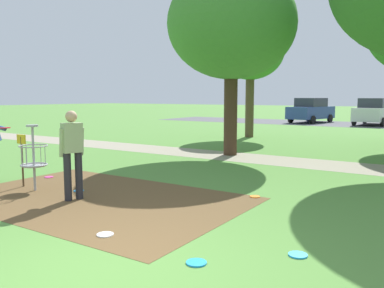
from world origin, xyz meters
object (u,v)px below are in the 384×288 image
at_px(frisbee_far_left, 298,255).
at_px(tree_mid_right, 250,52).
at_px(frisbee_mid_grass, 105,235).
at_px(frisbee_scattered_b, 196,263).
at_px(tree_far_left, 232,25).
at_px(player_foreground_watching, 72,150).
at_px(parked_car_leftmost, 311,110).
at_px(frisbee_near_basket, 49,177).
at_px(frisbee_far_right, 255,197).
at_px(disc_golf_basket, 32,155).
at_px(frisbee_scattered_a, 79,191).
at_px(parked_car_center_left, 374,112).

height_order(frisbee_far_left, tree_mid_right, tree_mid_right).
relative_size(frisbee_mid_grass, frisbee_far_left, 1.02).
distance_m(frisbee_scattered_b, tree_far_left, 10.04).
xyz_separation_m(player_foreground_watching, parked_car_leftmost, (-3.25, 25.35, -0.05)).
xyz_separation_m(frisbee_near_basket, frisbee_scattered_b, (5.79, -2.34, 0.00)).
bearing_deg(frisbee_scattered_b, frisbee_far_left, 43.92).
bearing_deg(frisbee_scattered_b, tree_far_left, 115.46).
height_order(player_foreground_watching, tree_far_left, tree_far_left).
distance_m(frisbee_far_right, frisbee_scattered_b, 3.41).
relative_size(frisbee_near_basket, frisbee_mid_grass, 0.88).
xyz_separation_m(frisbee_far_left, tree_mid_right, (-6.90, 13.15, 4.06)).
bearing_deg(frisbee_far_left, frisbee_near_basket, 167.91).
bearing_deg(disc_golf_basket, frisbee_mid_grass, -19.79).
height_order(tree_far_left, parked_car_leftmost, tree_far_left).
bearing_deg(tree_mid_right, frisbee_mid_grass, -72.67).
height_order(frisbee_scattered_a, tree_far_left, tree_far_left).
distance_m(player_foreground_watching, parked_car_leftmost, 25.56).
bearing_deg(tree_far_left, frisbee_far_right, -57.20).
bearing_deg(frisbee_near_basket, tree_mid_right, 90.89).
xyz_separation_m(parked_car_leftmost, parked_car_center_left, (4.42, -0.21, 0.00)).
height_order(frisbee_mid_grass, frisbee_scattered_b, same).
relative_size(frisbee_near_basket, parked_car_center_left, 0.05).
height_order(frisbee_near_basket, tree_mid_right, tree_mid_right).
height_order(disc_golf_basket, tree_far_left, tree_far_left).
xyz_separation_m(frisbee_far_left, frisbee_far_right, (-1.69, 2.43, 0.00)).
relative_size(frisbee_mid_grass, parked_car_leftmost, 0.05).
height_order(frisbee_scattered_b, tree_mid_right, tree_mid_right).
relative_size(frisbee_near_basket, parked_car_leftmost, 0.05).
bearing_deg(frisbee_near_basket, frisbee_mid_grass, -28.10).
relative_size(frisbee_far_right, tree_far_left, 0.03).
distance_m(frisbee_scattered_a, frisbee_scattered_b, 4.42).
xyz_separation_m(frisbee_near_basket, frisbee_far_left, (6.72, -1.44, 0.00)).
distance_m(disc_golf_basket, tree_far_left, 7.82).
bearing_deg(parked_car_leftmost, tree_far_left, -80.94).
bearing_deg(frisbee_near_basket, tree_far_left, 72.17).
relative_size(frisbee_mid_grass, frisbee_far_right, 1.21).
distance_m(frisbee_far_right, tree_far_left, 7.21).
height_order(frisbee_scattered_a, parked_car_center_left, parked_car_center_left).
bearing_deg(frisbee_far_left, parked_car_center_left, 97.50).
bearing_deg(player_foreground_watching, frisbee_near_basket, 153.25).
bearing_deg(frisbee_mid_grass, frisbee_scattered_b, -3.93).
xyz_separation_m(disc_golf_basket, frisbee_mid_grass, (3.31, -1.19, -0.74)).
xyz_separation_m(frisbee_scattered_b, tree_mid_right, (-5.97, 14.05, 4.06)).
distance_m(player_foreground_watching, tree_far_left, 7.74).
xyz_separation_m(player_foreground_watching, frisbee_far_left, (4.51, -0.33, -0.96)).
height_order(player_foreground_watching, frisbee_mid_grass, player_foreground_watching).
bearing_deg(tree_far_left, frisbee_near_basket, -107.83).
distance_m(frisbee_near_basket, tree_far_left, 7.50).
xyz_separation_m(frisbee_far_right, frisbee_scattered_b, (0.76, -3.32, 0.00)).
xyz_separation_m(frisbee_far_left, tree_far_left, (-4.84, 7.30, 4.29)).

